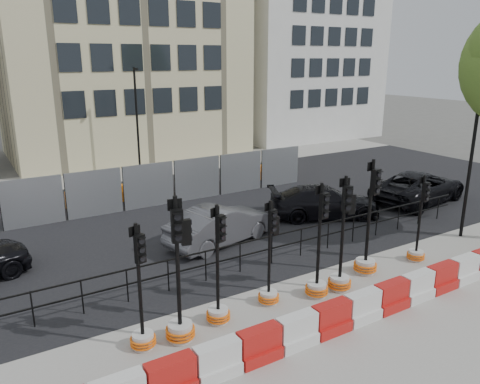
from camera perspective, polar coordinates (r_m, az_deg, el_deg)
ground at (r=14.61m, az=6.60°, el=-10.40°), size 120.00×120.00×0.00m
sidewalk_near at (r=12.69m, az=15.22°, el=-15.25°), size 40.00×6.00×0.02m
road at (r=20.14m, az=-5.68°, el=-2.75°), size 40.00×14.00×0.03m
sidewalk_far at (r=28.23m, az=-13.69°, el=2.35°), size 40.00×4.00×0.02m
building_cream at (r=33.87m, az=-14.69°, el=19.85°), size 15.00×10.06×18.00m
building_white at (r=40.91m, az=6.98°, el=18.09°), size 12.00×9.06×16.00m
kerb_railing at (r=15.20m, az=3.90°, el=-6.39°), size 18.00×0.04×1.00m
heras_fencing at (r=22.67m, az=-7.60°, el=1.03°), size 14.33×1.72×2.00m
lamp_post_far at (r=26.86m, az=-12.44°, el=8.73°), size 0.12×0.56×6.00m
lamp_post_near at (r=18.72m, az=26.49°, el=4.35°), size 0.12×0.56×6.00m
barrier_row at (r=12.63m, az=14.67°, el=-13.50°), size 15.70×0.50×0.80m
traffic_signal_a at (r=11.32m, az=-11.82°, el=-15.43°), size 0.60×0.60×3.07m
traffic_signal_b at (r=11.34m, az=-7.32°, el=-13.85°), size 0.71×0.71×3.59m
traffic_signal_c at (r=12.05m, az=-2.65°, el=-12.93°), size 0.62×0.62×3.13m
traffic_signal_d at (r=12.88m, az=3.61°, el=-10.64°), size 0.58×0.58×2.95m
traffic_signal_e at (r=13.40m, az=9.45°, el=-9.82°), size 0.65×0.65×3.31m
traffic_signal_f at (r=13.82m, az=12.24°, el=-8.55°), size 0.67×0.67×3.41m
traffic_signal_g at (r=15.05m, az=15.20°, el=-6.92°), size 0.72×0.72×3.63m
traffic_signal_h at (r=16.50m, az=20.81°, el=-5.91°), size 0.58×0.58×2.93m
car_b at (r=16.86m, az=-2.36°, el=-4.01°), size 3.45×4.93×1.40m
car_c at (r=19.87m, az=10.24°, el=-1.20°), size 5.40×6.07×1.35m
car_d at (r=23.19m, az=21.00°, el=0.59°), size 3.93×5.91×1.44m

